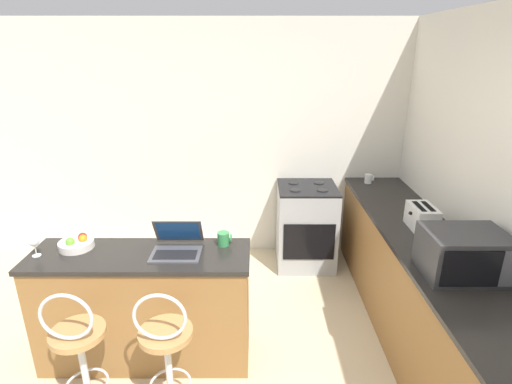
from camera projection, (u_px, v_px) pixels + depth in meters
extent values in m
cube|color=silver|center=(225.00, 143.00, 4.43)|extent=(12.00, 0.06, 2.60)
cube|color=olive|center=(144.00, 309.00, 3.01)|extent=(1.56, 0.47, 0.87)
cube|color=black|center=(138.00, 256.00, 2.86)|extent=(1.59, 0.50, 0.03)
cube|color=olive|center=(416.00, 289.00, 3.26)|extent=(0.60, 3.06, 0.87)
cube|color=black|center=(424.00, 239.00, 3.11)|extent=(0.63, 3.09, 0.03)
cylinder|color=silver|center=(83.00, 373.00, 2.58)|extent=(0.04, 0.04, 0.60)
torus|color=silver|center=(85.00, 384.00, 2.62)|extent=(0.28, 0.28, 0.02)
cylinder|color=#B7844C|center=(76.00, 334.00, 2.48)|extent=(0.34, 0.34, 0.04)
torus|color=silver|center=(64.00, 318.00, 2.32)|extent=(0.32, 0.02, 0.32)
cylinder|color=silver|center=(168.00, 373.00, 2.59)|extent=(0.04, 0.04, 0.60)
torus|color=silver|center=(169.00, 384.00, 2.62)|extent=(0.28, 0.28, 0.02)
cylinder|color=#B7844C|center=(164.00, 334.00, 2.48)|extent=(0.34, 0.34, 0.04)
torus|color=silver|center=(158.00, 317.00, 2.33)|extent=(0.32, 0.02, 0.32)
cube|color=#47474C|center=(174.00, 254.00, 2.84)|extent=(0.35, 0.25, 0.01)
cube|color=black|center=(174.00, 255.00, 2.82)|extent=(0.30, 0.14, 0.00)
cube|color=#47474C|center=(177.00, 231.00, 2.93)|extent=(0.35, 0.12, 0.21)
cube|color=#19478C|center=(177.00, 231.00, 2.92)|extent=(0.31, 0.10, 0.18)
cube|color=#2D2D30|center=(461.00, 253.00, 2.56)|extent=(0.50, 0.38, 0.30)
cube|color=black|center=(470.00, 269.00, 2.37)|extent=(0.35, 0.01, 0.24)
cube|color=#4C4C51|center=(507.00, 269.00, 2.38)|extent=(0.10, 0.01, 0.24)
cube|color=silver|center=(420.00, 217.00, 3.23)|extent=(0.18, 0.31, 0.19)
cube|color=black|center=(417.00, 206.00, 3.19)|extent=(0.04, 0.22, 0.00)
cube|color=black|center=(426.00, 206.00, 3.19)|extent=(0.04, 0.22, 0.00)
cube|color=black|center=(408.00, 213.00, 3.21)|extent=(0.02, 0.02, 0.02)
cube|color=#9EA3A8|center=(304.00, 226.00, 4.40)|extent=(0.62, 0.60, 0.89)
cube|color=black|center=(307.00, 242.00, 4.12)|extent=(0.53, 0.01, 0.40)
cube|color=black|center=(306.00, 188.00, 4.24)|extent=(0.62, 0.60, 0.02)
cylinder|color=black|center=(294.00, 190.00, 4.12)|extent=(0.11, 0.11, 0.01)
cylinder|color=black|center=(321.00, 190.00, 4.12)|extent=(0.11, 0.11, 0.01)
cylinder|color=black|center=(292.00, 183.00, 4.35)|extent=(0.11, 0.11, 0.01)
cylinder|color=black|center=(317.00, 183.00, 4.35)|extent=(0.11, 0.11, 0.01)
cylinder|color=white|center=(366.00, 179.00, 4.34)|extent=(0.08, 0.08, 0.10)
torus|color=white|center=(371.00, 178.00, 4.34)|extent=(0.01, 0.06, 0.06)
cylinder|color=silver|center=(427.00, 236.00, 2.95)|extent=(0.12, 0.12, 0.15)
cylinder|color=olive|center=(428.00, 226.00, 2.93)|extent=(0.12, 0.12, 0.02)
cylinder|color=silver|center=(35.00, 256.00, 2.82)|extent=(0.06, 0.06, 0.00)
cylinder|color=silver|center=(34.00, 251.00, 2.81)|extent=(0.01, 0.01, 0.08)
sphere|color=silver|center=(32.00, 242.00, 2.78)|extent=(0.07, 0.07, 0.07)
cylinder|color=#338447|center=(222.00, 239.00, 2.96)|extent=(0.09, 0.09, 0.10)
torus|color=#338447|center=(229.00, 238.00, 2.96)|extent=(0.01, 0.06, 0.06)
cylinder|color=silver|center=(75.00, 245.00, 2.93)|extent=(0.25, 0.25, 0.05)
sphere|color=red|center=(81.00, 237.00, 2.94)|extent=(0.06, 0.06, 0.06)
sphere|color=orange|center=(81.00, 239.00, 2.92)|extent=(0.06, 0.06, 0.06)
sphere|color=#66B233|center=(68.00, 242.00, 2.87)|extent=(0.06, 0.06, 0.06)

